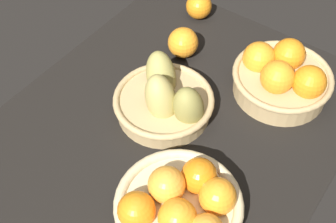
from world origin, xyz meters
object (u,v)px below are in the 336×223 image
Objects in this scene: basket_center_pears at (166,100)px; basket_near_right at (282,77)px; basket_near_left at (180,206)px; loose_orange_back_gap at (183,43)px; loose_orange_front_gap at (199,6)px.

basket_center_pears is 1.01× the size of basket_near_right.
loose_orange_back_gap is (38.96, 26.16, -0.62)cm from basket_near_left.
basket_near_left is at bearing -138.33° from basket_center_pears.
loose_orange_front_gap is at bearing 18.80° from loose_orange_back_gap.
basket_near_right is at bearing -0.40° from basket_near_left.
basket_near_left is 27.24cm from basket_center_pears.
basket_center_pears reaches higher than loose_orange_back_gap.
basket_near_right is 3.28× the size of loose_orange_front_gap.
basket_near_left is 46.94cm from loose_orange_back_gap.
loose_orange_back_gap is at bearing -161.20° from loose_orange_front_gap.
basket_near_right is 3.00× the size of loose_orange_back_gap.
loose_orange_front_gap is (34.16, 13.34, -0.55)cm from basket_center_pears.
basket_near_right is (41.83, -0.29, 0.28)cm from basket_near_left.
loose_orange_front_gap is at bearing 68.23° from basket_near_right.
basket_center_pears reaches higher than loose_orange_front_gap.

